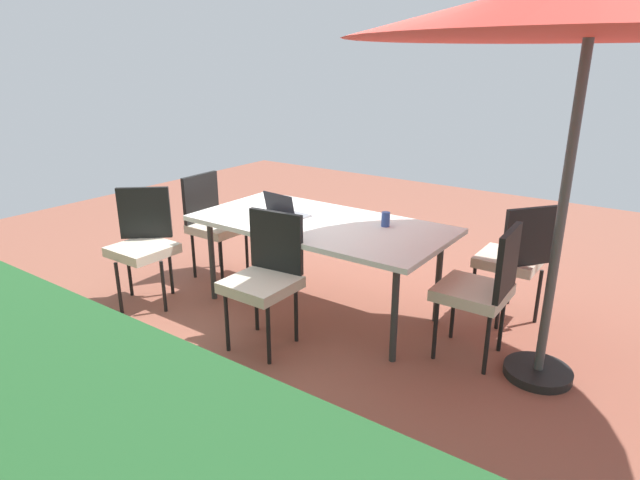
% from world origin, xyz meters
% --- Properties ---
extents(ground_plane, '(10.00, 10.00, 0.02)m').
position_xyz_m(ground_plane, '(0.00, 0.00, -0.01)').
color(ground_plane, '#935442').
extents(dining_table, '(2.08, 1.04, 0.77)m').
position_xyz_m(dining_table, '(0.00, 0.00, 0.72)').
color(dining_table, white).
rests_on(dining_table, ground_plane).
extents(patio_umbrella, '(2.70, 2.70, 2.46)m').
position_xyz_m(patio_umbrella, '(-1.77, -0.02, 2.28)').
color(patio_umbrella, '#4C4C4C').
rests_on(patio_umbrella, ground_plane).
extents(chair_north, '(0.47, 0.48, 0.98)m').
position_xyz_m(chair_north, '(-0.00, 0.68, 0.55)').
color(chair_north, beige).
rests_on(chair_north, ground_plane).
extents(chair_east, '(0.47, 0.46, 0.98)m').
position_xyz_m(chair_east, '(1.28, -0.04, 0.55)').
color(chair_east, beige).
rests_on(chair_east, ground_plane).
extents(chair_southwest, '(0.58, 0.58, 0.98)m').
position_xyz_m(chair_southwest, '(-1.35, -0.74, 0.55)').
color(chair_southwest, beige).
rests_on(chair_southwest, ground_plane).
extents(chair_west, '(0.47, 0.46, 0.98)m').
position_xyz_m(chair_west, '(-1.34, -0.02, 0.55)').
color(chair_west, beige).
rests_on(chair_west, ground_plane).
extents(chair_northeast, '(0.58, 0.59, 0.98)m').
position_xyz_m(chair_northeast, '(1.33, 0.72, 0.55)').
color(chair_northeast, beige).
rests_on(chair_northeast, ground_plane).
extents(laptop, '(0.34, 0.28, 0.21)m').
position_xyz_m(laptop, '(0.31, 0.06, 0.82)').
color(laptop, gray).
rests_on(laptop, dining_table).
extents(cup, '(0.07, 0.07, 0.11)m').
position_xyz_m(cup, '(-0.49, -0.20, 0.83)').
color(cup, '#334C99').
rests_on(cup, dining_table).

